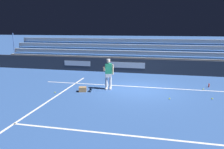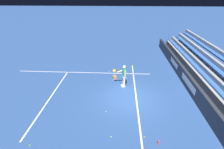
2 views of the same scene
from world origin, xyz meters
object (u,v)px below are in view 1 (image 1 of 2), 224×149
tennis_ball_near_player (203,89)px  tennis_ball_on_baseline (169,99)px  ball_box_cardboard (83,89)px  water_bottle (209,85)px  tennis_ball_by_box (212,99)px  tennis_ball_far_right (55,92)px  tennis_player (108,74)px

tennis_ball_near_player → tennis_ball_on_baseline: (1.92, 2.14, 0.00)m
ball_box_cardboard → water_bottle: ball_box_cardboard is taller
tennis_ball_near_player → tennis_ball_by_box: 1.70m
tennis_ball_near_player → tennis_ball_far_right: 8.18m
tennis_player → water_bottle: size_ratio=7.80×
ball_box_cardboard → tennis_ball_near_player: size_ratio=6.06×
tennis_player → ball_box_cardboard: (1.26, 0.74, -0.76)m
tennis_ball_on_baseline → tennis_ball_by_box: (-2.02, -0.44, 0.00)m
ball_box_cardboard → water_bottle: (-6.90, -2.41, -0.02)m
tennis_player → tennis_ball_near_player: (-5.22, -1.06, -0.86)m
tennis_ball_by_box → water_bottle: 2.33m
tennis_ball_on_baseline → tennis_ball_far_right: bearing=2.1°
tennis_ball_by_box → water_bottle: bearing=-97.6°
tennis_ball_on_baseline → tennis_ball_far_right: (5.91, 0.22, 0.00)m
tennis_ball_far_right → water_bottle: bearing=-160.2°
tennis_ball_far_right → tennis_player: bearing=-153.6°
tennis_ball_near_player → water_bottle: water_bottle is taller
tennis_ball_near_player → tennis_ball_far_right: size_ratio=1.00×
water_bottle → tennis_ball_near_player: bearing=56.2°
ball_box_cardboard → tennis_ball_by_box: bearing=-179.1°
tennis_player → tennis_ball_far_right: bearing=26.4°
ball_box_cardboard → tennis_ball_on_baseline: size_ratio=6.06×
tennis_ball_near_player → tennis_ball_far_right: bearing=16.8°
ball_box_cardboard → tennis_player: bearing=-149.7°
tennis_player → tennis_ball_on_baseline: bearing=161.9°
tennis_player → water_bottle: (-5.64, -1.68, -0.78)m
ball_box_cardboard → tennis_ball_near_player: ball_box_cardboard is taller
tennis_ball_far_right → tennis_ball_by_box: bearing=-175.2°
tennis_ball_by_box → water_bottle: (-0.31, -2.31, 0.08)m
tennis_ball_far_right → tennis_ball_on_baseline: bearing=-177.9°
tennis_player → ball_box_cardboard: bearing=30.3°
tennis_player → tennis_ball_near_player: tennis_player is taller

